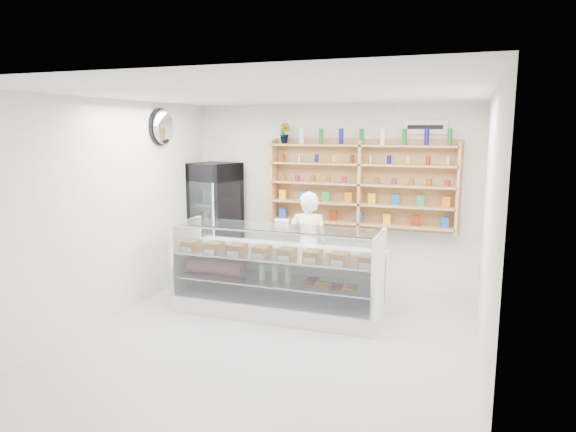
% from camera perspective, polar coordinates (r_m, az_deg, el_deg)
% --- Properties ---
extents(room, '(5.00, 5.00, 5.00)m').
position_cam_1_polar(room, '(5.76, -1.65, -0.60)').
color(room, '#AEAEB3').
rests_on(room, ground).
extents(display_counter, '(2.73, 0.81, 1.19)m').
position_cam_1_polar(display_counter, '(6.84, -1.25, -8.14)').
color(display_counter, white).
rests_on(display_counter, floor).
extents(shop_worker, '(0.63, 0.48, 1.57)m').
position_cam_1_polar(shop_worker, '(7.28, 2.25, -3.37)').
color(shop_worker, white).
rests_on(shop_worker, floor).
extents(drinks_cooler, '(0.81, 0.80, 1.88)m').
position_cam_1_polar(drinks_cooler, '(8.51, -8.03, -0.45)').
color(drinks_cooler, black).
rests_on(drinks_cooler, floor).
extents(wall_shelving, '(2.84, 0.28, 1.33)m').
position_cam_1_polar(wall_shelving, '(7.82, 8.06, 3.47)').
color(wall_shelving, tan).
rests_on(wall_shelving, back_wall).
extents(potted_plant, '(0.21, 0.19, 0.32)m').
position_cam_1_polar(potted_plant, '(8.11, -0.33, 9.17)').
color(potted_plant, '#1E6626').
rests_on(potted_plant, wall_shelving).
extents(security_mirror, '(0.15, 0.50, 0.50)m').
position_cam_1_polar(security_mirror, '(7.74, -13.66, 9.58)').
color(security_mirror, silver).
rests_on(security_mirror, left_wall).
extents(wall_sign, '(0.62, 0.03, 0.20)m').
position_cam_1_polar(wall_sign, '(7.78, 15.00, 9.52)').
color(wall_sign, white).
rests_on(wall_sign, back_wall).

